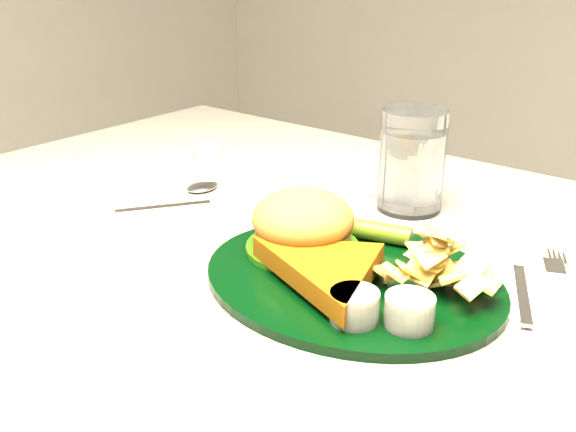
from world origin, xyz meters
TOP-DOWN VIEW (x-y plane):
  - dinner_plate at (0.06, -0.04)m, footprint 0.31×0.27m
  - water_glass at (0.01, 0.17)m, footprint 0.09×0.09m
  - fork_napkin at (0.20, 0.04)m, footprint 0.16×0.18m
  - spoon at (-0.23, -0.03)m, footprint 0.13×0.15m
  - ramekin at (-0.34, 0.15)m, footprint 0.04×0.04m
  - wrapped_straw at (-0.10, 0.16)m, footprint 0.19×0.09m

SIDE VIEW (x-z plane):
  - wrapped_straw at x=-0.10m, z-range 0.75..0.76m
  - fork_napkin at x=0.20m, z-range 0.75..0.76m
  - spoon at x=-0.23m, z-range 0.75..0.76m
  - ramekin at x=-0.34m, z-range 0.75..0.77m
  - dinner_plate at x=0.06m, z-range 0.75..0.82m
  - water_glass at x=0.01m, z-range 0.75..0.87m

